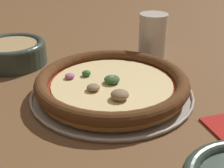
# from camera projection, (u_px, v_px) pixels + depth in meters

# --- Properties ---
(ground_plane) EXTENTS (3.00, 3.00, 0.00)m
(ground_plane) POSITION_uv_depth(u_px,v_px,m) (112.00, 95.00, 0.60)
(ground_plane) COLOR brown
(pizza_tray) EXTENTS (0.31, 0.31, 0.01)m
(pizza_tray) POSITION_uv_depth(u_px,v_px,m) (112.00, 93.00, 0.60)
(pizza_tray) COLOR #B7B2A8
(pizza_tray) RESTS_ON ground_plane
(pizza) EXTENTS (0.29, 0.29, 0.03)m
(pizza) POSITION_uv_depth(u_px,v_px,m) (112.00, 83.00, 0.59)
(pizza) COLOR #BC7F42
(pizza) RESTS_ON pizza_tray
(bowl_near) EXTENTS (0.16, 0.16, 0.05)m
(bowl_near) POSITION_uv_depth(u_px,v_px,m) (12.00, 52.00, 0.73)
(bowl_near) COLOR #334238
(bowl_near) RESTS_ON ground_plane
(drinking_cup) EXTENTS (0.07, 0.07, 0.11)m
(drinking_cup) POSITION_uv_depth(u_px,v_px,m) (153.00, 36.00, 0.75)
(drinking_cup) COLOR silver
(drinking_cup) RESTS_ON ground_plane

